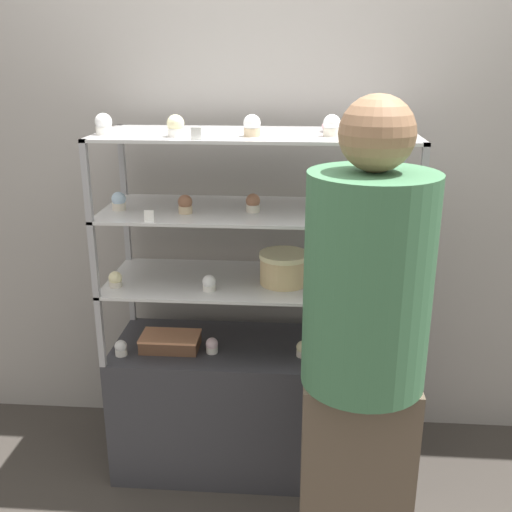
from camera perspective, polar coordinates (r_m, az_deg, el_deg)
ground_plane at (r=2.91m, az=-0.00°, el=-18.76°), size 20.00×20.00×0.00m
back_wall at (r=2.73m, az=0.62°, el=8.77°), size 8.00×0.05×2.60m
display_base at (r=2.74m, az=-0.00°, el=-13.93°), size 1.22×0.47×0.58m
display_riser_lower at (r=2.48m, az=-0.00°, el=-2.72°), size 1.22×0.47×0.30m
display_riser_middle at (r=2.39m, az=-0.00°, el=4.01°), size 1.22×0.47×0.30m
display_riser_upper at (r=2.33m, az=-0.00°, el=11.17°), size 1.22×0.47×0.30m
layer_cake_centerpiece at (r=2.42m, az=2.67°, el=-1.15°), size 0.20×0.20×0.13m
sheet_cake_frosted at (r=2.59m, az=-8.16°, el=-8.08°), size 0.25×0.15×0.06m
cupcake_0 at (r=2.57m, az=-12.74°, el=-8.55°), size 0.05×0.05×0.07m
cupcake_1 at (r=2.53m, az=-4.22°, el=-8.50°), size 0.05×0.05×0.07m
cupcake_2 at (r=2.51m, az=4.44°, el=-8.82°), size 0.05×0.05×0.07m
cupcake_3 at (r=2.54m, az=12.68°, el=-8.87°), size 0.05×0.05×0.07m
price_tag_0 at (r=2.40m, az=9.26°, el=-10.61°), size 0.04×0.00×0.04m
cupcake_4 at (r=2.46m, az=-13.25°, el=-2.20°), size 0.05×0.05×0.06m
cupcake_5 at (r=2.37m, az=-4.49°, el=-2.60°), size 0.05×0.05×0.06m
cupcake_6 at (r=2.41m, az=13.44°, el=-2.65°), size 0.05×0.05×0.06m
price_tag_1 at (r=2.26m, az=7.05°, el=-3.92°), size 0.04×0.00×0.04m
cupcake_7 at (r=2.43m, az=-12.94°, el=5.11°), size 0.06×0.06×0.07m
cupcake_8 at (r=2.34m, az=-6.76°, el=4.92°), size 0.06×0.06×0.07m
cupcake_9 at (r=2.34m, az=-0.29°, el=5.06°), size 0.06×0.06×0.07m
cupcake_10 at (r=2.32m, az=7.11°, el=4.79°), size 0.06×0.06×0.07m
cupcake_11 at (r=2.30m, az=13.44°, el=4.30°), size 0.06×0.06×0.07m
price_tag_2 at (r=2.23m, az=-10.16°, el=3.76°), size 0.04×0.00×0.04m
cupcake_12 at (r=2.35m, az=-14.31°, el=12.06°), size 0.06×0.06×0.08m
cupcake_13 at (r=2.24m, az=-7.66°, el=12.16°), size 0.06×0.06×0.08m
cupcake_14 at (r=2.23m, az=-0.38°, el=12.29°), size 0.06×0.06×0.08m
cupcake_15 at (r=2.25m, az=7.22°, el=12.20°), size 0.06×0.06×0.08m
cupcake_16 at (r=2.27m, az=14.14°, el=11.85°), size 0.06×0.06×0.08m
price_tag_3 at (r=2.14m, az=-5.73°, el=11.51°), size 0.04×0.00×0.04m
donut_glazed at (r=2.38m, az=7.78°, el=12.11°), size 0.12×0.12×0.04m
customer_figure at (r=1.94m, az=10.20°, el=-8.57°), size 0.39×0.39×1.67m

